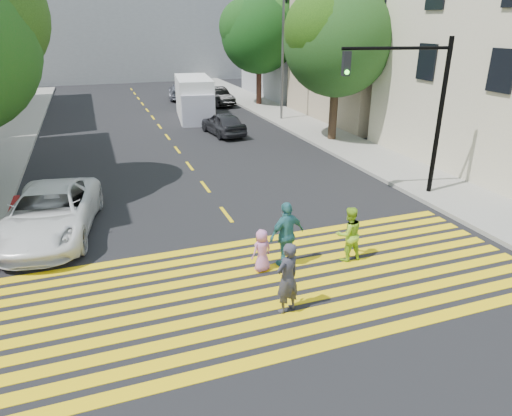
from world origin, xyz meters
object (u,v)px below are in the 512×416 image
pedestrian_man (287,278)px  tree_right_near (339,35)px  pedestrian_extra (287,235)px  white_van (194,100)px  tree_right_far (260,30)px  dark_car_parked (217,97)px  pedestrian_child (262,250)px  pedestrian_woman (349,234)px  white_sedan (50,213)px  dark_car_near (223,124)px  silver_car (180,92)px  traffic_signal (415,97)px

pedestrian_man → tree_right_near: bearing=-142.8°
pedestrian_extra → pedestrian_man: bearing=52.2°
pedestrian_extra → white_van: bearing=-110.8°
tree_right_far → dark_car_parked: 5.86m
pedestrian_child → pedestrian_extra: bearing=167.7°
pedestrian_woman → white_sedan: (-7.73, 4.45, -0.04)m
pedestrian_man → white_sedan: pedestrian_man is taller
pedestrian_woman → dark_car_near: (0.91, 15.61, -0.12)m
pedestrian_extra → white_sedan: (-6.01, 4.18, -0.18)m
silver_car → dark_car_near: bearing=98.6°
silver_car → traffic_signal: size_ratio=0.77×
pedestrian_child → white_sedan: (-5.30, 4.22, 0.15)m
pedestrian_man → traffic_signal: (7.03, 5.32, 2.81)m
dark_car_parked → dark_car_near: bearing=-110.4°
tree_right_far → pedestrian_man: tree_right_far is taller
tree_right_near → silver_car: size_ratio=1.86×
dark_car_near → pedestrian_woman: bearing=79.8°
white_sedan → dark_car_parked: size_ratio=1.28×
pedestrian_woman → pedestrian_child: bearing=-5.7°
tree_right_near → pedestrian_child: size_ratio=6.94×
white_sedan → traffic_signal: 12.60m
pedestrian_extra → traffic_signal: (6.21, 3.38, 2.76)m
pedestrian_extra → dark_car_near: size_ratio=0.47×
tree_right_near → white_sedan: tree_right_near is taller
pedestrian_man → silver_car: pedestrian_man is taller
pedestrian_extra → silver_car: pedestrian_extra is taller
silver_car → white_van: size_ratio=0.74×
white_sedan → white_van: 18.23m
dark_car_near → silver_car: bearing=-97.4°
tree_right_far → dark_car_near: bearing=-122.0°
pedestrian_man → dark_car_near: 17.61m
pedestrian_extra → tree_right_near: bearing=-138.4°
tree_right_near → silver_car: (-5.12, 17.36, -4.85)m
dark_car_near → pedestrian_man: bearing=71.9°
dark_car_near → white_van: 5.21m
white_sedan → white_van: white_van is taller
tree_right_far → traffic_signal: (-1.85, -20.65, -1.84)m
dark_car_parked → silver_car: bearing=111.0°
silver_car → pedestrian_child: bearing=92.4°
tree_right_far → tree_right_near: bearing=-90.9°
silver_car → white_sedan: bearing=79.8°
pedestrian_man → white_sedan: 8.03m
silver_car → pedestrian_extra: bearing=93.7°
pedestrian_man → dark_car_parked: bearing=-122.6°
pedestrian_child → traffic_signal: size_ratio=0.21×
tree_right_near → pedestrian_extra: (-7.87, -11.88, -4.57)m
pedestrian_man → pedestrian_woman: pedestrian_man is taller
pedestrian_woman → dark_car_near: size_ratio=0.40×
pedestrian_child → dark_car_near: 15.73m
tree_right_far → pedestrian_child: bearing=-110.0°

